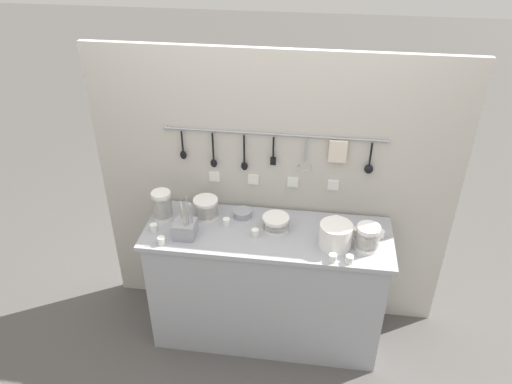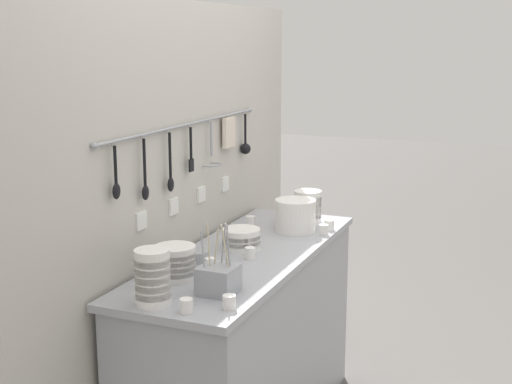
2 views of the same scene
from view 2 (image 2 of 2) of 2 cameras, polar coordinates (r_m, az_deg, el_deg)
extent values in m
cube|color=#9EA0A8|center=(3.11, -0.83, -5.14)|extent=(1.56, 0.54, 0.03)
cube|color=#9EA0A8|center=(3.27, -0.80, -12.58)|extent=(1.50, 0.52, 0.86)
cube|color=#BCB7AD|center=(3.21, -5.82, -2.67)|extent=(2.36, 0.04, 1.96)
cylinder|color=#93969E|center=(3.11, -5.48, 5.41)|extent=(1.38, 0.01, 0.01)
sphere|color=#93969E|center=(2.52, -12.82, 3.60)|extent=(0.02, 0.02, 0.02)
sphere|color=#93969E|center=(3.72, -0.48, 6.59)|extent=(0.02, 0.02, 0.02)
cylinder|color=black|center=(2.61, -11.19, 2.12)|extent=(0.01, 0.01, 0.14)
ellipsoid|color=black|center=(2.63, -11.10, 0.06)|extent=(0.04, 0.02, 0.06)
cylinder|color=#93969E|center=(2.61, -11.48, 3.80)|extent=(0.00, 0.01, 0.02)
cylinder|color=black|center=(2.78, -8.91, 2.34)|extent=(0.01, 0.01, 0.19)
ellipsoid|color=black|center=(2.81, -8.83, -0.05)|extent=(0.04, 0.02, 0.06)
cylinder|color=#93969E|center=(2.77, -9.19, 4.38)|extent=(0.01, 0.01, 0.02)
cylinder|color=black|center=(2.95, -6.89, 2.90)|extent=(0.01, 0.01, 0.19)
ellipsoid|color=black|center=(2.98, -6.83, 0.59)|extent=(0.04, 0.02, 0.06)
cylinder|color=#93969E|center=(2.94, -7.15, 4.89)|extent=(0.01, 0.01, 0.02)
cylinder|color=black|center=(3.11, -5.24, 3.88)|extent=(0.01, 0.01, 0.14)
cube|color=black|center=(3.12, -5.21, 2.15)|extent=(0.04, 0.01, 0.06)
cylinder|color=#93969E|center=(3.11, -5.46, 5.30)|extent=(0.01, 0.01, 0.02)
cylinder|color=#93969E|center=(3.29, -3.60, 4.23)|extent=(0.01, 0.01, 0.16)
torus|color=#93969E|center=(3.31, -3.58, 2.19)|extent=(0.10, 0.10, 0.01)
cylinder|color=#93969E|center=(3.28, -3.81, 5.70)|extent=(0.01, 0.01, 0.02)
cube|color=beige|center=(3.46, -2.17, 4.79)|extent=(0.11, 0.02, 0.14)
cylinder|color=#93969E|center=(3.46, -2.37, 6.05)|extent=(0.01, 0.01, 0.02)
cylinder|color=black|center=(3.64, -0.86, 5.02)|extent=(0.01, 0.01, 0.16)
sphere|color=black|center=(3.66, -0.86, 3.48)|extent=(0.06, 0.06, 0.06)
cylinder|color=#93969E|center=(3.64, -1.04, 6.36)|extent=(0.00, 0.01, 0.02)
cube|color=white|center=(2.84, -9.18, -2.26)|extent=(0.07, 0.01, 0.07)
cube|color=white|center=(3.06, -6.63, -1.15)|extent=(0.07, 0.01, 0.07)
cube|color=white|center=(3.28, -4.42, -0.19)|extent=(0.07, 0.01, 0.07)
cube|color=white|center=(3.51, -2.50, 0.66)|extent=(0.07, 0.01, 0.07)
cylinder|color=white|center=(2.79, -6.46, -6.50)|extent=(0.16, 0.16, 0.04)
cylinder|color=white|center=(2.78, -6.47, -6.06)|extent=(0.16, 0.16, 0.04)
cylinder|color=white|center=(2.77, -6.48, -5.61)|extent=(0.16, 0.16, 0.04)
cylinder|color=white|center=(2.77, -6.49, -5.17)|extent=(0.16, 0.16, 0.04)
cylinder|color=white|center=(2.76, -6.50, -4.72)|extent=(0.16, 0.16, 0.04)
cylinder|color=white|center=(3.61, 4.14, -2.02)|extent=(0.14, 0.14, 0.05)
cylinder|color=white|center=(3.61, 4.15, -1.59)|extent=(0.14, 0.14, 0.05)
cylinder|color=white|center=(3.60, 4.15, -1.16)|extent=(0.14, 0.14, 0.05)
cylinder|color=white|center=(3.59, 4.16, -0.73)|extent=(0.14, 0.14, 0.05)
cylinder|color=white|center=(3.59, 4.17, -0.30)|extent=(0.14, 0.14, 0.05)
cylinder|color=white|center=(3.15, -1.19, -4.18)|extent=(0.17, 0.17, 0.04)
cylinder|color=white|center=(3.15, -1.19, -3.76)|extent=(0.17, 0.17, 0.04)
cylinder|color=white|center=(3.14, -1.19, -3.34)|extent=(0.17, 0.17, 0.04)
cylinder|color=white|center=(2.53, -8.23, -8.34)|extent=(0.12, 0.12, 0.05)
cylinder|color=white|center=(2.52, -8.25, -7.72)|extent=(0.12, 0.12, 0.05)
cylinder|color=white|center=(2.52, -8.27, -7.09)|extent=(0.12, 0.12, 0.05)
cylinder|color=white|center=(2.51, -8.29, -6.45)|extent=(0.12, 0.12, 0.05)
cylinder|color=white|center=(2.50, -8.31, -5.81)|extent=(0.12, 0.12, 0.05)
cylinder|color=white|center=(2.49, -8.33, -5.17)|extent=(0.12, 0.12, 0.05)
cylinder|color=white|center=(3.45, 3.15, -3.04)|extent=(0.20, 0.20, 0.01)
cylinder|color=white|center=(3.44, 3.15, -2.87)|extent=(0.20, 0.20, 0.01)
cylinder|color=white|center=(3.44, 3.15, -2.69)|extent=(0.20, 0.20, 0.01)
cylinder|color=white|center=(3.44, 3.16, -2.51)|extent=(0.20, 0.20, 0.01)
cylinder|color=white|center=(3.44, 3.16, -2.33)|extent=(0.20, 0.20, 0.01)
cylinder|color=white|center=(3.43, 3.16, -2.15)|extent=(0.20, 0.20, 0.01)
cylinder|color=white|center=(3.43, 3.16, -1.97)|extent=(0.20, 0.20, 0.01)
cylinder|color=white|center=(3.43, 3.17, -1.79)|extent=(0.20, 0.20, 0.01)
cylinder|color=white|center=(3.42, 3.17, -1.61)|extent=(0.20, 0.20, 0.01)
cylinder|color=white|center=(3.42, 3.17, -1.43)|extent=(0.20, 0.20, 0.01)
cylinder|color=white|center=(3.42, 3.17, -1.25)|extent=(0.20, 0.20, 0.01)
cylinder|color=white|center=(3.42, 3.17, -1.07)|extent=(0.20, 0.20, 0.01)
cylinder|color=white|center=(3.41, 3.18, -0.89)|extent=(0.20, 0.20, 0.01)
cylinder|color=white|center=(3.41, 3.18, -0.71)|extent=(0.20, 0.20, 0.01)
cylinder|color=#93969E|center=(3.00, -4.88, -5.07)|extent=(0.12, 0.12, 0.04)
cube|color=#93969E|center=(2.61, -3.03, -7.02)|extent=(0.13, 0.13, 0.10)
cylinder|color=#93969E|center=(2.58, -4.25, -5.14)|extent=(0.01, 0.02, 0.18)
cylinder|color=#93969E|center=(2.59, -2.19, -4.87)|extent=(0.01, 0.02, 0.20)
cylinder|color=#93969E|center=(2.60, -2.35, -4.78)|extent=(0.03, 0.01, 0.20)
cylinder|color=#C6B793|center=(2.57, -2.41, -4.87)|extent=(0.03, 0.03, 0.21)
cylinder|color=#C6B793|center=(2.61, -3.25, -4.91)|extent=(0.01, 0.03, 0.18)
cylinder|color=#93969E|center=(2.62, -2.67, -4.61)|extent=(0.01, 0.03, 0.20)
cylinder|color=#C6B793|center=(2.60, -3.78, -4.73)|extent=(0.03, 0.03, 0.21)
cylinder|color=white|center=(2.45, -5.61, -9.03)|extent=(0.05, 0.05, 0.05)
cylinder|color=white|center=(3.74, 2.80, -1.53)|extent=(0.05, 0.05, 0.05)
cylinder|color=white|center=(3.39, 5.42, -3.02)|extent=(0.05, 0.05, 0.05)
cylinder|color=white|center=(3.53, -0.44, -2.34)|extent=(0.05, 0.05, 0.05)
cylinder|color=white|center=(3.48, 5.88, -2.64)|extent=(0.05, 0.05, 0.05)
cylinder|color=white|center=(3.01, -0.48, -4.91)|extent=(0.05, 0.05, 0.05)
cylinder|color=white|center=(2.88, -3.66, -5.77)|extent=(0.05, 0.05, 0.05)
cylinder|color=white|center=(2.48, -2.16, -8.79)|extent=(0.05, 0.05, 0.05)
cylinder|color=white|center=(3.60, 1.96, -2.06)|extent=(0.05, 0.05, 0.05)
camera|label=1|loc=(3.42, 49.68, 24.83)|focal=35.00mm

